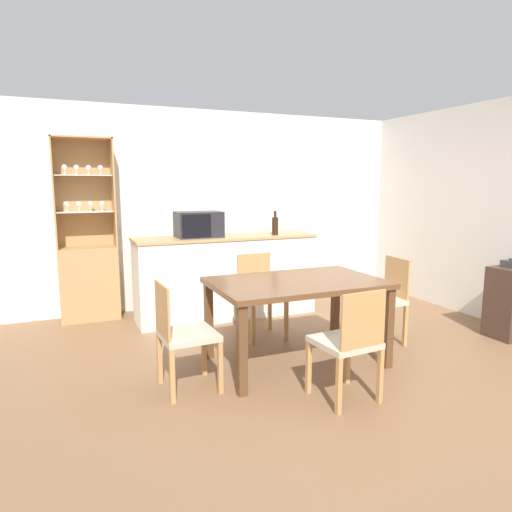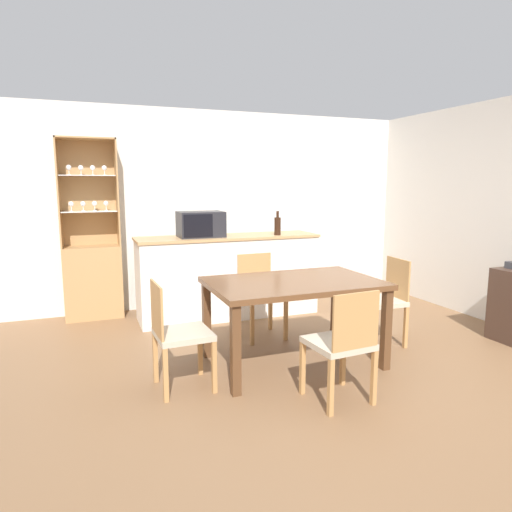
{
  "view_description": "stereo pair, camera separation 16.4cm",
  "coord_description": "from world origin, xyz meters",
  "px_view_note": "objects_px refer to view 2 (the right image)",
  "views": [
    {
      "loc": [
        -2.02,
        -3.22,
        1.61
      ],
      "look_at": [
        -0.18,
        1.1,
        0.86
      ],
      "focal_mm": 32.0,
      "sensor_mm": 36.0,
      "label": 1
    },
    {
      "loc": [
        -1.87,
        -3.28,
        1.61
      ],
      "look_at": [
        -0.18,
        1.1,
        0.86
      ],
      "focal_mm": 32.0,
      "sensor_mm": 36.0,
      "label": 2
    }
  ],
  "objects_px": {
    "dining_chair_side_right_far": "(383,300)",
    "dining_chair_head_far": "(260,295)",
    "dining_table": "(294,290)",
    "display_cabinet": "(92,266)",
    "dining_chair_side_left_near": "(178,334)",
    "wine_bottle": "(278,226)",
    "microwave": "(201,224)",
    "dining_chair_head_near": "(342,344)"
  },
  "relations": [
    {
      "from": "display_cabinet",
      "to": "dining_chair_side_left_near",
      "type": "distance_m",
      "value": 2.39
    },
    {
      "from": "dining_table",
      "to": "wine_bottle",
      "type": "height_order",
      "value": "wine_bottle"
    },
    {
      "from": "dining_table",
      "to": "dining_chair_side_right_far",
      "type": "height_order",
      "value": "dining_chair_side_right_far"
    },
    {
      "from": "dining_table",
      "to": "display_cabinet",
      "type": "bearing_deg",
      "value": 126.85
    },
    {
      "from": "display_cabinet",
      "to": "microwave",
      "type": "height_order",
      "value": "display_cabinet"
    },
    {
      "from": "display_cabinet",
      "to": "dining_chair_head_far",
      "type": "height_order",
      "value": "display_cabinet"
    },
    {
      "from": "dining_chair_head_near",
      "to": "dining_chair_side_left_near",
      "type": "distance_m",
      "value": 1.26
    },
    {
      "from": "dining_table",
      "to": "dining_chair_side_left_near",
      "type": "relative_size",
      "value": 1.73
    },
    {
      "from": "display_cabinet",
      "to": "wine_bottle",
      "type": "height_order",
      "value": "display_cabinet"
    },
    {
      "from": "dining_chair_head_near",
      "to": "microwave",
      "type": "height_order",
      "value": "microwave"
    },
    {
      "from": "dining_chair_head_far",
      "to": "wine_bottle",
      "type": "distance_m",
      "value": 1.08
    },
    {
      "from": "dining_chair_head_near",
      "to": "dining_chair_head_far",
      "type": "relative_size",
      "value": 1.0
    },
    {
      "from": "dining_chair_head_near",
      "to": "dining_chair_side_right_far",
      "type": "xyz_separation_m",
      "value": [
        1.07,
        0.94,
        0.0
      ]
    },
    {
      "from": "dining_table",
      "to": "dining_chair_head_near",
      "type": "bearing_deg",
      "value": -89.77
    },
    {
      "from": "dining_chair_head_far",
      "to": "microwave",
      "type": "height_order",
      "value": "microwave"
    },
    {
      "from": "dining_chair_side_left_near",
      "to": "wine_bottle",
      "type": "distance_m",
      "value": 2.37
    },
    {
      "from": "dining_chair_head_near",
      "to": "dining_table",
      "type": "bearing_deg",
      "value": 85.98
    },
    {
      "from": "display_cabinet",
      "to": "dining_chair_head_far",
      "type": "bearing_deg",
      "value": -40.05
    },
    {
      "from": "dining_table",
      "to": "dining_chair_side_left_near",
      "type": "bearing_deg",
      "value": -172.22
    },
    {
      "from": "dining_chair_side_right_far",
      "to": "wine_bottle",
      "type": "xyz_separation_m",
      "value": [
        -0.57,
        1.35,
        0.66
      ]
    },
    {
      "from": "display_cabinet",
      "to": "dining_table",
      "type": "height_order",
      "value": "display_cabinet"
    },
    {
      "from": "dining_table",
      "to": "dining_chair_head_far",
      "type": "relative_size",
      "value": 1.73
    },
    {
      "from": "wine_bottle",
      "to": "dining_chair_head_near",
      "type": "bearing_deg",
      "value": -102.21
    },
    {
      "from": "dining_table",
      "to": "dining_chair_side_right_far",
      "type": "bearing_deg",
      "value": 7.52
    },
    {
      "from": "dining_chair_side_right_far",
      "to": "microwave",
      "type": "height_order",
      "value": "microwave"
    },
    {
      "from": "dining_chair_head_far",
      "to": "microwave",
      "type": "relative_size",
      "value": 1.66
    },
    {
      "from": "dining_chair_head_far",
      "to": "wine_bottle",
      "type": "bearing_deg",
      "value": -127.97
    },
    {
      "from": "dining_table",
      "to": "wine_bottle",
      "type": "relative_size",
      "value": 5.11
    },
    {
      "from": "display_cabinet",
      "to": "wine_bottle",
      "type": "bearing_deg",
      "value": -17.56
    },
    {
      "from": "dining_chair_head_near",
      "to": "dining_chair_head_far",
      "type": "distance_m",
      "value": 1.61
    },
    {
      "from": "dining_chair_head_far",
      "to": "dining_chair_head_near",
      "type": "bearing_deg",
      "value": 88.16
    },
    {
      "from": "dining_chair_head_near",
      "to": "dining_chair_side_right_far",
      "type": "height_order",
      "value": "same"
    },
    {
      "from": "dining_table",
      "to": "microwave",
      "type": "bearing_deg",
      "value": 104.19
    },
    {
      "from": "display_cabinet",
      "to": "dining_chair_head_near",
      "type": "relative_size",
      "value": 2.46
    },
    {
      "from": "dining_chair_side_right_far",
      "to": "microwave",
      "type": "xyz_separation_m",
      "value": [
        -1.49,
        1.51,
        0.69
      ]
    },
    {
      "from": "dining_chair_head_far",
      "to": "microwave",
      "type": "xyz_separation_m",
      "value": [
        -0.41,
        0.84,
        0.69
      ]
    },
    {
      "from": "dining_chair_side_right_far",
      "to": "dining_chair_head_far",
      "type": "distance_m",
      "value": 1.26
    },
    {
      "from": "dining_chair_side_right_far",
      "to": "dining_chair_head_far",
      "type": "xyz_separation_m",
      "value": [
        -1.07,
        0.66,
        0.0
      ]
    },
    {
      "from": "display_cabinet",
      "to": "dining_table",
      "type": "xyz_separation_m",
      "value": [
        1.63,
        -2.17,
        0.05
      ]
    },
    {
      "from": "display_cabinet",
      "to": "dining_chair_side_right_far",
      "type": "xyz_separation_m",
      "value": [
        2.7,
        -2.03,
        -0.18
      ]
    },
    {
      "from": "dining_table",
      "to": "microwave",
      "type": "distance_m",
      "value": 1.76
    },
    {
      "from": "dining_chair_side_right_far",
      "to": "microwave",
      "type": "relative_size",
      "value": 1.66
    }
  ]
}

